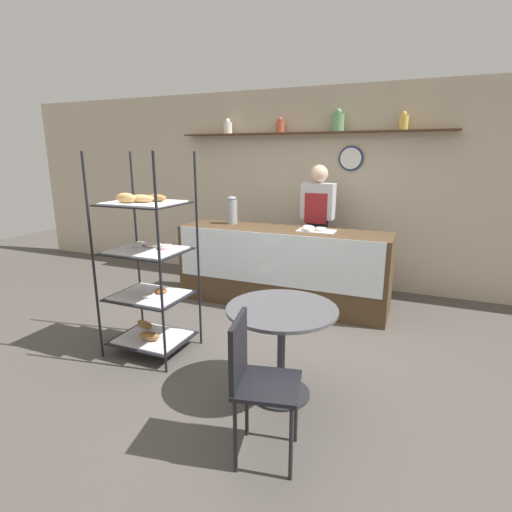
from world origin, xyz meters
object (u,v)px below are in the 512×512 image
object	(u,v)px
coffee_carafe	(232,210)
donut_tray_counter	(312,229)
person_worker	(317,224)
cafe_chair	(254,373)
cafe_table	(282,329)
pastry_rack	(148,268)

from	to	relation	value
coffee_carafe	donut_tray_counter	distance (m)	1.10
person_worker	donut_tray_counter	xyz separation A→B (m)	(0.09, -0.57, 0.04)
person_worker	cafe_chair	distance (m)	3.15
person_worker	cafe_table	distance (m)	2.49
person_worker	coffee_carafe	distance (m)	1.12
person_worker	cafe_table	world-z (taller)	person_worker
cafe_table	cafe_chair	bearing A→B (deg)	-84.94
coffee_carafe	donut_tray_counter	size ratio (longest dim) A/B	0.82
person_worker	cafe_chair	bearing A→B (deg)	-82.17
pastry_rack	cafe_chair	world-z (taller)	pastry_rack
cafe_chair	donut_tray_counter	distance (m)	2.58
person_worker	donut_tray_counter	distance (m)	0.58
cafe_table	donut_tray_counter	size ratio (longest dim) A/B	1.93
person_worker	cafe_table	size ratio (longest dim) A/B	2.04
coffee_carafe	donut_tray_counter	bearing A→B (deg)	-4.98
donut_tray_counter	pastry_rack	bearing A→B (deg)	-123.67
pastry_rack	cafe_chair	xyz separation A→B (m)	(1.43, -0.89, -0.25)
pastry_rack	cafe_table	bearing A→B (deg)	-9.15
coffee_carafe	donut_tray_counter	world-z (taller)	coffee_carafe
person_worker	cafe_chair	size ratio (longest dim) A/B	1.87
cafe_table	cafe_chair	world-z (taller)	cafe_chair
pastry_rack	person_worker	size ratio (longest dim) A/B	1.09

